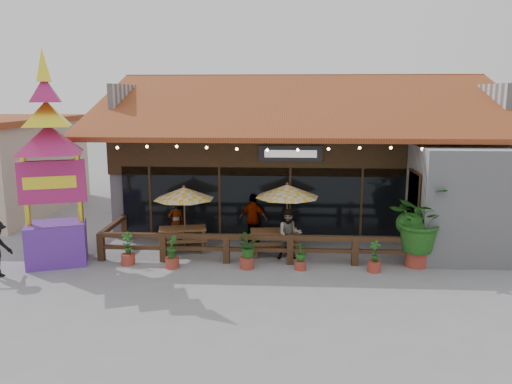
# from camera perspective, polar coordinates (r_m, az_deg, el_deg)

# --- Properties ---
(ground) EXTENTS (100.00, 100.00, 0.00)m
(ground) POSITION_cam_1_polar(r_m,az_deg,el_deg) (16.26, 5.67, -7.64)
(ground) COLOR gray
(ground) RESTS_ON ground
(restaurant_building) EXTENTS (15.50, 14.73, 6.09)m
(restaurant_building) POSITION_cam_1_polar(r_m,az_deg,el_deg) (22.23, 5.78, 3.24)
(restaurant_building) COLOR #B4B3B8
(restaurant_building) RESTS_ON ground
(patio_railing) EXTENTS (10.00, 2.60, 0.92)m
(patio_railing) POSITION_cam_1_polar(r_m,az_deg,el_deg) (15.88, -2.44, -5.72)
(patio_railing) COLOR #473019
(patio_railing) RESTS_ON ground
(umbrella_left) EXTENTS (2.70, 2.70, 2.21)m
(umbrella_left) POSITION_cam_1_polar(r_m,az_deg,el_deg) (16.97, -8.23, -0.18)
(umbrella_left) COLOR brown
(umbrella_left) RESTS_ON ground
(umbrella_right) EXTENTS (2.63, 2.63, 2.32)m
(umbrella_right) POSITION_cam_1_polar(r_m,az_deg,el_deg) (16.72, 3.58, 0.10)
(umbrella_right) COLOR brown
(umbrella_right) RESTS_ON ground
(picnic_table_left) EXTENTS (1.84, 1.68, 0.76)m
(picnic_table_left) POSITION_cam_1_polar(r_m,az_deg,el_deg) (17.20, -8.38, -4.86)
(picnic_table_left) COLOR brown
(picnic_table_left) RESTS_ON ground
(picnic_table_right) EXTENTS (1.72, 1.53, 0.76)m
(picnic_table_right) POSITION_cam_1_polar(r_m,az_deg,el_deg) (16.74, 2.09, -5.20)
(picnic_table_right) COLOR brown
(picnic_table_right) RESTS_ON ground
(thai_sign_tower) EXTENTS (3.32, 3.32, 7.03)m
(thai_sign_tower) POSITION_cam_1_polar(r_m,az_deg,el_deg) (16.23, -22.56, 4.98)
(thai_sign_tower) COLOR #5C2A9C
(thai_sign_tower) RESTS_ON ground
(tropical_plant) EXTENTS (2.34, 2.39, 2.51)m
(tropical_plant) POSITION_cam_1_polar(r_m,az_deg,el_deg) (15.92, 18.11, -3.17)
(tropical_plant) COLOR maroon
(tropical_plant) RESTS_ON ground
(diner_a) EXTENTS (0.67, 0.58, 1.55)m
(diner_a) POSITION_cam_1_polar(r_m,az_deg,el_deg) (17.86, -9.12, -3.44)
(diner_a) COLOR #382511
(diner_a) RESTS_ON ground
(diner_b) EXTENTS (0.87, 0.71, 1.64)m
(diner_b) POSITION_cam_1_polar(r_m,az_deg,el_deg) (15.99, 3.85, -4.85)
(diner_b) COLOR #382511
(diner_b) RESTS_ON ground
(diner_c) EXTENTS (1.12, 0.72, 1.77)m
(diner_c) POSITION_cam_1_polar(r_m,az_deg,el_deg) (17.67, -0.30, -3.08)
(diner_c) COLOR #382511
(diner_c) RESTS_ON ground
(planter_a) EXTENTS (0.42, 0.42, 1.04)m
(planter_a) POSITION_cam_1_polar(r_m,az_deg,el_deg) (16.05, -14.44, -6.55)
(planter_a) COLOR maroon
(planter_a) RESTS_ON ground
(planter_b) EXTENTS (0.41, 0.41, 1.01)m
(planter_b) POSITION_cam_1_polar(r_m,az_deg,el_deg) (15.46, -9.58, -6.94)
(planter_b) COLOR maroon
(planter_b) RESTS_ON ground
(planter_c) EXTENTS (0.82, 0.78, 1.06)m
(planter_c) POSITION_cam_1_polar(r_m,az_deg,el_deg) (15.18, -1.04, -6.58)
(planter_c) COLOR maroon
(planter_c) RESTS_ON ground
(planter_d) EXTENTS (0.44, 0.44, 0.84)m
(planter_d) POSITION_cam_1_polar(r_m,az_deg,el_deg) (15.17, 5.13, -7.39)
(planter_d) COLOR maroon
(planter_d) RESTS_ON ground
(planter_e) EXTENTS (0.41, 0.40, 0.97)m
(planter_e) POSITION_cam_1_polar(r_m,az_deg,el_deg) (15.36, 13.38, -7.42)
(planter_e) COLOR maroon
(planter_e) RESTS_ON ground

